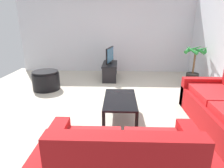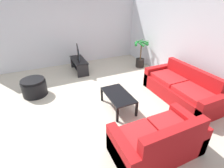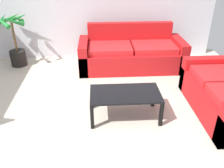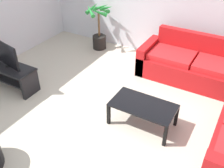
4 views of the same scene
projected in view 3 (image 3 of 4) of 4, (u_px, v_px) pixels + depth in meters
ground_plane at (77, 139)px, 3.24m from camera, size 6.60×6.60×0.00m
couch_main at (131, 54)px, 5.15m from camera, size 2.20×0.90×0.90m
coffee_table at (125, 96)px, 3.53m from camera, size 1.03×0.57×0.42m
potted_palm at (16, 44)px, 5.16m from camera, size 0.65×0.68×1.14m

